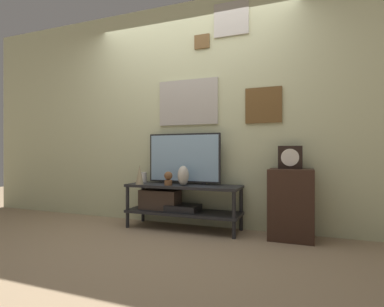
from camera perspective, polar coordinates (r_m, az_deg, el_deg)
ground_plane at (r=3.29m, az=-3.38°, el=-15.13°), size 12.00×12.00×0.00m
wall_back at (r=3.67m, az=-0.05°, el=7.81°), size 6.40×0.08×2.70m
media_console at (r=3.49m, az=-3.28°, el=-8.94°), size 1.32×0.41×0.50m
television at (r=3.49m, az=-1.54°, el=-0.86°), size 0.88×0.05×0.59m
vase_urn_stoneware at (r=3.33m, az=-1.68°, el=-4.23°), size 0.12×0.14×0.22m
vase_slim_bronze at (r=3.50m, az=-9.94°, el=-3.99°), size 0.09×0.09×0.22m
candle_jar at (r=3.77m, az=-9.22°, el=-4.48°), size 0.08×0.08×0.12m
decorative_bust at (r=3.37m, az=-4.54°, el=-4.69°), size 0.09×0.09×0.15m
side_table at (r=3.21m, az=18.35°, el=-9.11°), size 0.43×0.36×0.70m
mantel_clock at (r=3.21m, az=18.21°, el=-0.70°), size 0.23×0.11×0.23m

